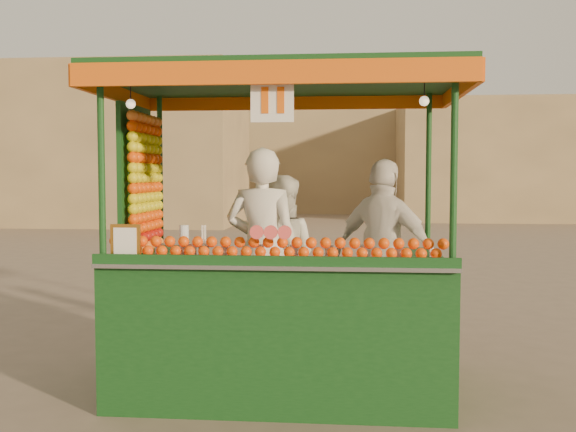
# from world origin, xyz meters

# --- Properties ---
(ground) EXTENTS (90.00, 90.00, 0.00)m
(ground) POSITION_xyz_m (0.00, 0.00, 0.00)
(ground) COLOR #695A4B
(ground) RESTS_ON ground
(building_left) EXTENTS (10.00, 6.00, 6.00)m
(building_left) POSITION_xyz_m (-9.00, 20.00, 3.00)
(building_left) COLOR tan
(building_left) RESTS_ON ground
(building_right) EXTENTS (9.00, 6.00, 5.00)m
(building_right) POSITION_xyz_m (7.00, 24.00, 2.50)
(building_right) COLOR tan
(building_right) RESTS_ON ground
(building_center) EXTENTS (14.00, 7.00, 7.00)m
(building_center) POSITION_xyz_m (-2.00, 30.00, 3.50)
(building_center) COLOR tan
(building_center) RESTS_ON ground
(juice_cart) EXTENTS (3.10, 2.01, 2.82)m
(juice_cart) POSITION_xyz_m (-0.32, 0.10, 0.91)
(juice_cart) COLOR #0F3914
(juice_cart) RESTS_ON ground
(vendor_left) EXTENTS (0.72, 0.52, 1.84)m
(vendor_left) POSITION_xyz_m (-0.44, 0.29, 1.25)
(vendor_left) COLOR silver
(vendor_left) RESTS_ON ground
(vendor_middle) EXTENTS (0.85, 0.71, 1.60)m
(vendor_middle) POSITION_xyz_m (-0.33, 0.68, 1.13)
(vendor_middle) COLOR white
(vendor_middle) RESTS_ON ground
(vendor_right) EXTENTS (1.10, 0.90, 1.75)m
(vendor_right) POSITION_xyz_m (0.67, 0.56, 1.20)
(vendor_right) COLOR white
(vendor_right) RESTS_ON ground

